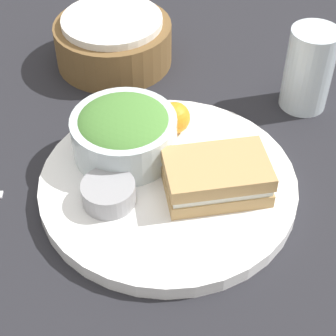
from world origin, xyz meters
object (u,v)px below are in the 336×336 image
object	(u,v)px
salad_bowl	(124,131)
bread_basket	(113,41)
plate	(168,185)
drink_glass	(309,69)
sandwich	(217,177)
dressing_cup	(109,193)

from	to	relation	value
salad_bowl	bread_basket	xyz separation A→B (m)	(-0.08, 0.23, -0.02)
plate	drink_glass	size ratio (longest dim) A/B	2.61
drink_glass	bread_basket	xyz separation A→B (m)	(-0.31, 0.05, -0.02)
drink_glass	bread_basket	bearing A→B (deg)	170.54
sandwich	plate	bearing A→B (deg)	174.71
sandwich	bread_basket	size ratio (longest dim) A/B	0.78
plate	sandwich	distance (m)	0.07
dressing_cup	drink_glass	bearing A→B (deg)	50.53
sandwich	bread_basket	bearing A→B (deg)	127.25
bread_basket	sandwich	bearing A→B (deg)	-52.75
plate	salad_bowl	world-z (taller)	salad_bowl
sandwich	salad_bowl	distance (m)	0.14
dressing_cup	drink_glass	distance (m)	0.36
sandwich	salad_bowl	xyz separation A→B (m)	(-0.13, 0.05, 0.01)
plate	salad_bowl	bearing A→B (deg)	149.43
salad_bowl	dressing_cup	bearing A→B (deg)	-87.22
bread_basket	dressing_cup	bearing A→B (deg)	-74.92
salad_bowl	drink_glass	distance (m)	0.29
plate	sandwich	size ratio (longest dim) A/B	2.24
plate	sandwich	xyz separation A→B (m)	(0.06, -0.01, 0.03)
drink_glass	bread_basket	distance (m)	0.32
bread_basket	drink_glass	bearing A→B (deg)	-9.46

